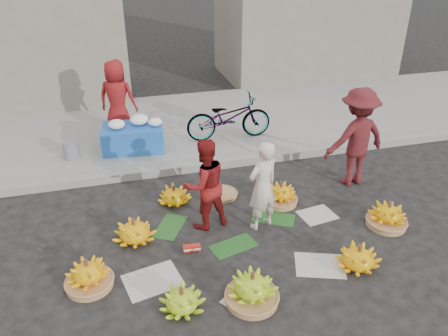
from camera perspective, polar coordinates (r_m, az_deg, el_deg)
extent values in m
plane|color=black|center=(6.49, 1.61, -8.96)|extent=(80.00, 80.00, 0.00)
cube|color=gray|center=(8.25, -2.78, 0.40)|extent=(40.00, 0.25, 0.15)
cube|color=gray|center=(10.13, -5.43, 5.67)|extent=(40.00, 4.00, 0.12)
cylinder|color=#A36F44|center=(5.93, -17.12, -14.15)|extent=(0.59, 0.59, 0.09)
cylinder|color=#4C2D1E|center=(5.73, -17.57, -11.83)|extent=(0.05, 0.05, 0.12)
cylinder|color=#4C2D1E|center=(5.26, -5.59, -15.81)|extent=(0.05, 0.05, 0.12)
cylinder|color=#A36F44|center=(5.50, 3.65, -16.58)|extent=(0.64, 0.64, 0.09)
cylinder|color=#4C2D1E|center=(5.27, 3.77, -13.96)|extent=(0.05, 0.05, 0.12)
cylinder|color=#4C2D1E|center=(6.04, 17.33, -10.09)|extent=(0.05, 0.05, 0.12)
cylinder|color=#A36F44|center=(7.13, 20.42, -6.71)|extent=(0.59, 0.59, 0.09)
cylinder|color=#4C2D1E|center=(6.97, 20.84, -4.59)|extent=(0.05, 0.05, 0.12)
cylinder|color=#A36F44|center=(7.27, 7.35, -4.24)|extent=(0.55, 0.55, 0.09)
cylinder|color=#4C2D1E|center=(7.12, 7.49, -2.26)|extent=(0.05, 0.05, 0.12)
cylinder|color=#4C2D1E|center=(6.36, -11.75, -6.98)|extent=(0.05, 0.05, 0.12)
cylinder|color=#4C2D1E|center=(7.13, -6.61, -2.72)|extent=(0.05, 0.05, 0.12)
cylinder|color=#A36F44|center=(7.41, -0.26, -3.47)|extent=(0.56, 0.56, 0.06)
cube|color=red|center=(6.21, -4.23, -10.38)|extent=(0.25, 0.10, 0.10)
imported|color=beige|center=(6.35, 5.06, -2.37)|extent=(0.60, 0.50, 1.40)
imported|color=maroon|center=(6.35, -2.54, -2.16)|extent=(0.80, 0.69, 1.42)
imported|color=maroon|center=(7.77, 16.89, 3.83)|extent=(1.19, 0.77, 1.74)
cube|color=#1A53AF|center=(8.85, -11.73, 3.90)|extent=(1.26, 0.87, 0.49)
ellipsoid|color=white|center=(8.67, -13.85, 5.53)|extent=(0.31, 0.31, 0.17)
ellipsoid|color=white|center=(8.77, -11.02, 6.18)|extent=(0.35, 0.35, 0.19)
ellipsoid|color=white|center=(8.67, -8.98, 5.93)|extent=(0.27, 0.27, 0.15)
cylinder|color=slate|center=(8.83, -19.34, 2.24)|extent=(0.30, 0.30, 0.34)
imported|color=maroon|center=(9.41, -13.76, 8.81)|extent=(0.92, 0.78, 1.60)
imported|color=gray|center=(9.07, 0.63, 6.64)|extent=(0.68, 1.79, 0.93)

